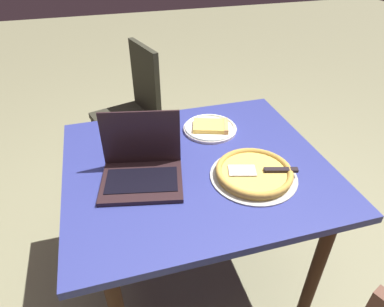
{
  "coord_description": "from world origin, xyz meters",
  "views": [
    {
      "loc": [
        0.33,
        1.1,
        1.61
      ],
      "look_at": [
        0.02,
        0.02,
        0.81
      ],
      "focal_mm": 31.64,
      "sensor_mm": 36.0,
      "label": 1
    }
  ],
  "objects_px": {
    "table_knife": "(141,135)",
    "pizza_plate": "(210,128)",
    "dining_table": "(196,179)",
    "pizza_tray": "(254,173)",
    "laptop": "(142,167)",
    "chair_near": "(134,107)"
  },
  "relations": [
    {
      "from": "pizza_plate",
      "to": "dining_table",
      "type": "bearing_deg",
      "value": 58.88
    },
    {
      "from": "dining_table",
      "to": "chair_near",
      "type": "relative_size",
      "value": 1.18
    },
    {
      "from": "laptop",
      "to": "chair_near",
      "type": "distance_m",
      "value": 1.09
    },
    {
      "from": "pizza_tray",
      "to": "dining_table",
      "type": "bearing_deg",
      "value": -37.86
    },
    {
      "from": "pizza_plate",
      "to": "table_knife",
      "type": "xyz_separation_m",
      "value": [
        0.33,
        -0.04,
        -0.01
      ]
    },
    {
      "from": "pizza_plate",
      "to": "chair_near",
      "type": "bearing_deg",
      "value": -69.85
    },
    {
      "from": "pizza_plate",
      "to": "chair_near",
      "type": "distance_m",
      "value": 0.86
    },
    {
      "from": "table_knife",
      "to": "pizza_tray",
      "type": "bearing_deg",
      "value": 132.28
    },
    {
      "from": "table_knife",
      "to": "pizza_plate",
      "type": "bearing_deg",
      "value": 173.44
    },
    {
      "from": "pizza_plate",
      "to": "table_knife",
      "type": "distance_m",
      "value": 0.34
    },
    {
      "from": "dining_table",
      "to": "laptop",
      "type": "height_order",
      "value": "laptop"
    },
    {
      "from": "dining_table",
      "to": "pizza_tray",
      "type": "bearing_deg",
      "value": 142.14
    },
    {
      "from": "pizza_tray",
      "to": "table_knife",
      "type": "relative_size",
      "value": 1.82
    },
    {
      "from": "dining_table",
      "to": "pizza_plate",
      "type": "distance_m",
      "value": 0.29
    },
    {
      "from": "dining_table",
      "to": "table_knife",
      "type": "distance_m",
      "value": 0.35
    },
    {
      "from": "laptop",
      "to": "pizza_plate",
      "type": "xyz_separation_m",
      "value": [
        -0.38,
        -0.27,
        -0.04
      ]
    },
    {
      "from": "dining_table",
      "to": "table_knife",
      "type": "bearing_deg",
      "value": -55.04
    },
    {
      "from": "pizza_plate",
      "to": "pizza_tray",
      "type": "relative_size",
      "value": 0.74
    },
    {
      "from": "laptop",
      "to": "chair_near",
      "type": "bearing_deg",
      "value": -94.89
    },
    {
      "from": "dining_table",
      "to": "pizza_plate",
      "type": "relative_size",
      "value": 4.23
    },
    {
      "from": "laptop",
      "to": "pizza_plate",
      "type": "distance_m",
      "value": 0.46
    },
    {
      "from": "dining_table",
      "to": "pizza_plate",
      "type": "bearing_deg",
      "value": -121.12
    }
  ]
}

